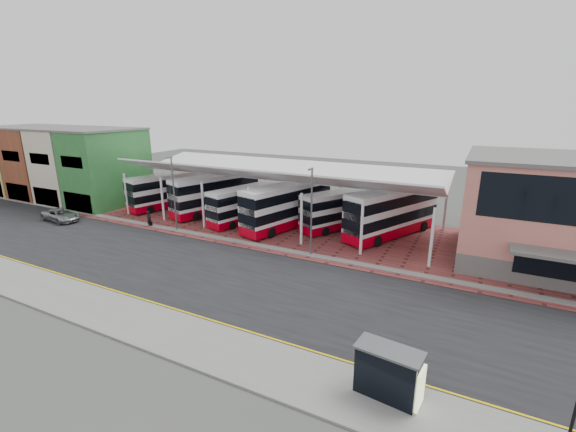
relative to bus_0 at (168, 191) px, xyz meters
name	(u,v)px	position (x,y,z in m)	size (l,w,h in m)	color
ground	(256,278)	(21.93, -13.52, -2.27)	(140.00, 140.00, 0.00)	#3E413D
road	(249,282)	(21.93, -14.52, -2.26)	(120.00, 14.00, 0.02)	black
forecourt	(336,234)	(23.93, -0.52, -2.24)	(72.00, 16.00, 0.06)	brown
sidewalk	(177,334)	(21.93, -22.52, -2.20)	(120.00, 4.00, 0.14)	slate
north_kerb	(291,251)	(21.93, -7.32, -2.20)	(120.00, 0.80, 0.14)	slate
yellow_line_near	(198,319)	(21.93, -20.52, -2.25)	(120.00, 0.12, 0.01)	#F2C900
yellow_line_far	(201,317)	(21.93, -20.22, -2.25)	(120.00, 0.12, 0.01)	#F2C900
canopy	(274,173)	(15.93, 0.42, 3.52)	(37.00, 11.63, 7.07)	silver
shop_green	(108,168)	(-8.07, -2.55, 2.85)	(6.40, 10.20, 10.22)	#2F7535
shop_cream	(76,164)	(-14.57, -2.55, 2.85)	(6.40, 10.20, 10.22)	beige
shop_brick	(48,161)	(-21.07, -2.55, 2.85)	(6.40, 10.20, 10.22)	brown
shop_ochre	(22,159)	(-27.57, -2.55, 2.85)	(6.40, 10.20, 10.22)	tan
lamp_west	(174,192)	(7.93, -7.25, 2.09)	(0.16, 0.90, 8.07)	#4F5255
lamp_east	(311,210)	(23.93, -7.25, 2.09)	(0.16, 0.90, 8.07)	#4F5255
bus_0	(168,191)	(0.00, 0.00, 0.00)	(5.24, 11.08, 4.46)	white
bus_1	(216,194)	(7.42, 0.50, 0.19)	(6.28, 12.00, 4.84)	white
bus_2	(247,204)	(12.97, -0.90, -0.16)	(4.92, 10.30, 4.14)	white
bus_3	(287,206)	(18.19, -0.75, 0.21)	(5.98, 12.14, 4.88)	white
bus_4	(341,210)	(23.63, 1.78, -0.14)	(6.85, 10.04, 4.18)	white
bus_5	(392,212)	(29.16, 1.72, 0.26)	(7.57, 12.14, 4.98)	white
silver_car	(61,215)	(-6.81, -10.68, -1.54)	(2.37, 5.13, 1.43)	gray
pedestrian	(149,219)	(4.18, -7.52, -1.35)	(0.63, 0.41, 1.72)	black
suitcase	(151,224)	(4.34, -7.52, -1.94)	(0.32, 0.23, 0.56)	black
bus_shelter	(392,372)	(34.49, -22.16, -0.60)	(3.21, 1.76, 2.47)	black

